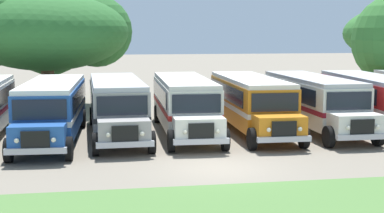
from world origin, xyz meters
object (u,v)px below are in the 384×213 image
Objects in this scene: parked_bus_slot_3 at (117,104)px; broad_shade_tree at (45,32)px; parked_bus_slot_2 at (53,107)px; parked_bus_slot_7 at (372,99)px; parked_bus_slot_4 at (185,102)px; parked_bus_slot_6 at (313,100)px; parked_bus_slot_5 at (251,101)px.

broad_shade_tree reaches higher than parked_bus_slot_3.
parked_bus_slot_2 and parked_bus_slot_7 have the same top height.
parked_bus_slot_4 is at bearing -87.70° from parked_bus_slot_7.
parked_bus_slot_3 is 1.00× the size of parked_bus_slot_6.
broad_shade_tree is at bearing -159.66° from parked_bus_slot_3.
parked_bus_slot_7 is at bearing 89.17° from parked_bus_slot_6.
parked_bus_slot_4 and parked_bus_slot_7 have the same top height.
parked_bus_slot_6 is (10.53, -0.11, 0.00)m from parked_bus_slot_3.
parked_bus_slot_5 and parked_bus_slot_7 have the same top height.
broad_shade_tree reaches higher than parked_bus_slot_5.
parked_bus_slot_3 and parked_bus_slot_6 have the same top height.
broad_shade_tree is (-1.18, 11.76, 3.65)m from parked_bus_slot_2.
parked_bus_slot_4 is at bearing -90.56° from parked_bus_slot_5.
parked_bus_slot_3 and parked_bus_slot_7 have the same top height.
broad_shade_tree is at bearing -117.96° from parked_bus_slot_7.
parked_bus_slot_7 is at bearing -31.66° from broad_shade_tree.
parked_bus_slot_4 is at bearing -54.47° from broad_shade_tree.
parked_bus_slot_2 is 6.70m from parked_bus_slot_4.
parked_bus_slot_6 is 0.90× the size of broad_shade_tree.
parked_bus_slot_3 is 10.53m from parked_bus_slot_6.
broad_shade_tree reaches higher than parked_bus_slot_4.
parked_bus_slot_6 is 18.93m from broad_shade_tree.
parked_bus_slot_5 is 6.81m from parked_bus_slot_7.
parked_bus_slot_7 is at bearing 94.69° from parked_bus_slot_2.
parked_bus_slot_7 is at bearing 90.62° from parked_bus_slot_4.
broad_shade_tree is (-7.83, 10.97, 3.65)m from parked_bus_slot_4.
parked_bus_slot_7 is (13.88, -0.16, 0.00)m from parked_bus_slot_3.
broad_shade_tree is (-11.38, 11.08, 3.65)m from parked_bus_slot_5.
parked_bus_slot_4 and parked_bus_slot_5 have the same top height.
parked_bus_slot_5 is at bearing -91.33° from parked_bus_slot_6.
parked_bus_slot_2 is 1.00× the size of parked_bus_slot_4.
parked_bus_slot_4 is 1.00× the size of parked_bus_slot_6.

